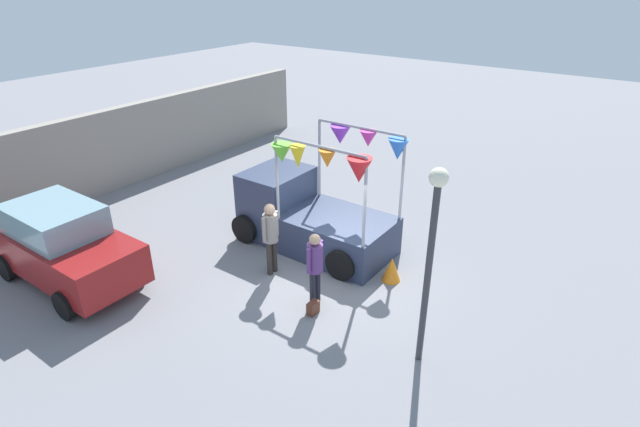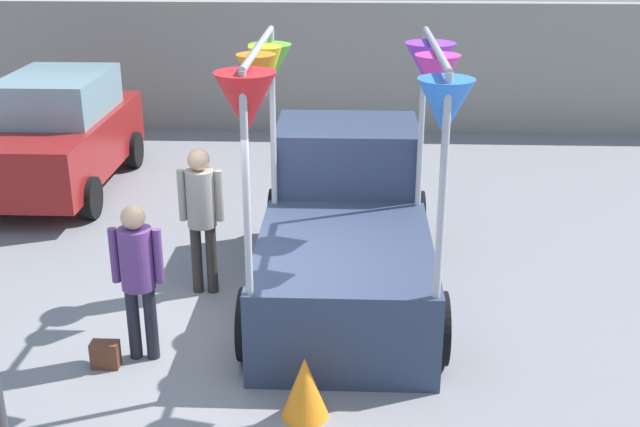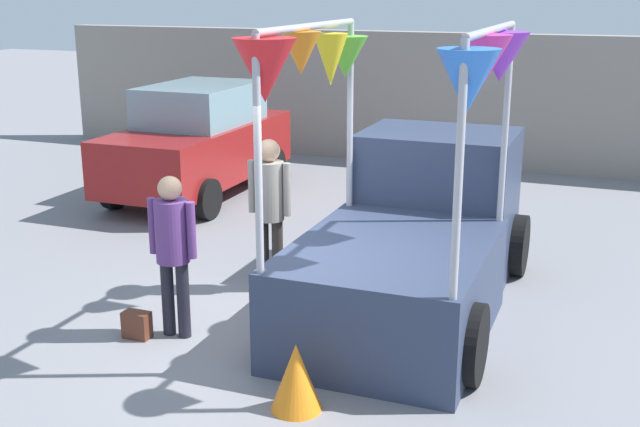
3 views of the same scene
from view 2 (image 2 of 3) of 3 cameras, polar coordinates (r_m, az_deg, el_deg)
ground_plane at (r=8.77m, az=-4.58°, el=-9.09°), size 60.00×60.00×0.00m
vendor_truck at (r=9.59m, az=1.80°, el=-0.35°), size 2.46×4.14×3.13m
parked_car at (r=13.66m, az=-18.04°, el=5.44°), size 1.88×4.00×1.88m
person_customer at (r=8.20m, az=-12.86°, el=-3.82°), size 0.53×0.34×1.68m
person_vendor at (r=9.47m, az=-8.44°, el=0.48°), size 0.53×0.34×1.81m
handbag at (r=8.53m, az=-15.02°, el=-9.66°), size 0.28×0.16×0.28m
brick_boundary_wall at (r=16.61m, az=-1.11°, el=10.38°), size 18.00×0.36×2.60m
folded_kite_bundle_tangerine at (r=7.46m, az=-1.09°, el=-12.25°), size 0.59×0.59×0.60m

